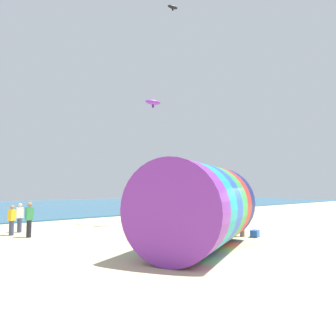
{
  "coord_description": "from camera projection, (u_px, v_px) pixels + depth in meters",
  "views": [
    {
      "loc": [
        -9.49,
        -6.2,
        2.48
      ],
      "look_at": [
        -0.42,
        4.26,
        3.44
      ],
      "focal_mm": 32.0,
      "sensor_mm": 36.0,
      "label": 1
    }
  ],
  "objects": [
    {
      "name": "bystander_mid_beach",
      "position": [
        20.0,
        217.0,
        17.06
      ],
      "size": [
        0.37,
        0.24,
        1.65
      ],
      "color": "#383D56",
      "rests_on": "ground"
    },
    {
      "name": "bystander_far_left",
      "position": [
        29.0,
        219.0,
        15.28
      ],
      "size": [
        0.39,
        0.27,
        1.79
      ],
      "color": "black",
      "rests_on": "ground"
    },
    {
      "name": "kite_handler",
      "position": [
        242.0,
        221.0,
        15.54
      ],
      "size": [
        0.3,
        0.4,
        1.6
      ],
      "color": "#726651",
      "rests_on": "ground"
    },
    {
      "name": "kite_black_parafoil",
      "position": [
        173.0,
        7.0,
        22.44
      ],
      "size": [
        0.88,
        0.56,
        0.44
      ],
      "color": "black"
    },
    {
      "name": "giant_inflatable_tube",
      "position": [
        200.0,
        206.0,
        12.28
      ],
      "size": [
        7.32,
        5.88,
        3.5
      ],
      "color": "purple",
      "rests_on": "ground"
    },
    {
      "name": "bystander_near_water",
      "position": [
        12.0,
        220.0,
        15.93
      ],
      "size": [
        0.42,
        0.39,
        1.6
      ],
      "color": "#383D56",
      "rests_on": "ground"
    },
    {
      "name": "cooler_box",
      "position": [
        255.0,
        234.0,
        15.32
      ],
      "size": [
        0.6,
        0.5,
        0.36
      ],
      "primitive_type": "cube",
      "rotation": [
        0.0,
        0.0,
        0.3
      ],
      "color": "#2659B2",
      "rests_on": "ground"
    },
    {
      "name": "kite_purple_parafoil",
      "position": [
        153.0,
        102.0,
        20.65
      ],
      "size": [
        1.19,
        0.73,
        0.58
      ],
      "color": "purple"
    },
    {
      "name": "ground_plane",
      "position": [
        255.0,
        258.0,
        10.71
      ],
      "size": [
        120.0,
        120.0,
        0.0
      ],
      "primitive_type": "plane",
      "color": "#CCBA8C"
    },
    {
      "name": "sea",
      "position": [
        4.0,
        207.0,
        38.72
      ],
      "size": [
        120.0,
        40.0,
        0.1
      ],
      "primitive_type": "cube",
      "color": "#236084",
      "rests_on": "ground"
    }
  ]
}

